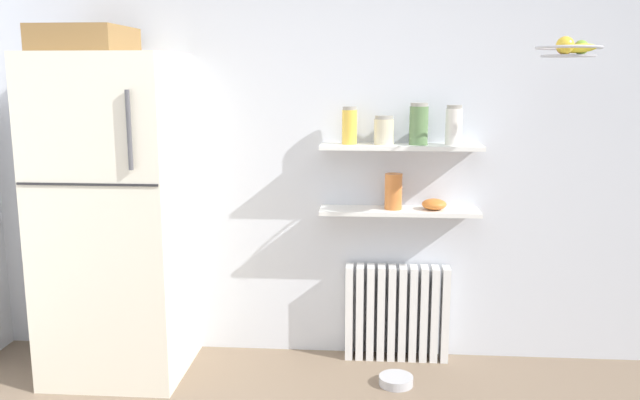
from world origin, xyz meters
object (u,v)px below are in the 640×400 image
Objects in this scene: radiator at (397,313)px; shelf_bowl at (434,204)px; storage_jar_0 at (349,126)px; vase at (393,191)px; hanging_fruit_basket at (569,48)px; storage_jar_1 at (384,130)px; storage_jar_3 at (454,125)px; pet_food_bowl at (396,380)px; storage_jar_2 at (419,124)px; refrigerator at (115,212)px.

radiator is 0.71m from shelf_bowl.
storage_jar_0 is 0.46m from vase.
hanging_fruit_basket is (0.83, -0.41, 0.80)m from vase.
storage_jar_0 reaches higher than storage_jar_1.
radiator is 0.76m from vase.
storage_jar_0 is at bearing 180.00° from storage_jar_3.
vase is (-0.33, 0.00, -0.39)m from storage_jar_3.
storage_jar_0 is 1.24m from hanging_fruit_basket.
pet_food_bowl is at bearing 174.24° from hanging_fruit_basket.
storage_jar_1 is 1.16× the size of shelf_bowl.
shelf_bowl is (0.24, 0.00, -0.07)m from vase.
storage_jar_0 is 1.12× the size of pet_food_bowl.
storage_jar_1 is at bearing 180.00° from storage_jar_2.
shelf_bowl is at bearing 0.00° from storage_jar_0.
storage_jar_2 reaches higher than shelf_bowl.
refrigerator is 8.72× the size of storage_jar_3.
storage_jar_3 is 1.48m from pet_food_bowl.
radiator is 1.18m from storage_jar_0.
radiator is 2.98× the size of vase.
storage_jar_3 is at bearing -5.76° from radiator.
storage_jar_2 is 0.90m from hanging_fruit_basket.
storage_jar_0 is at bearing 180.00° from shelf_bowl.
pet_food_bowl is (-0.11, -0.33, -1.42)m from storage_jar_2.
storage_jar_2 is 1.67× the size of shelf_bowl.
storage_jar_0 is at bearing 10.16° from refrigerator.
hanging_fruit_basket reaches higher than vase.
vase is at bearing 180.00° from storage_jar_3.
storage_jar_2 is 1.14× the size of vase.
storage_jar_1 is 0.69× the size of storage_jar_2.
hanging_fruit_basket is (0.50, -0.41, 0.41)m from storage_jar_3.
storage_jar_0 is 1.48m from pet_food_bowl.
radiator is 1.16m from storage_jar_2.
storage_jar_3 is at bearing -0.00° from shelf_bowl.
storage_jar_2 is at bearing 0.00° from vase.
refrigerator reaches higher than radiator.
refrigerator reaches higher than vase.
refrigerator is at bearing -172.58° from shelf_bowl.
refrigerator reaches higher than shelf_bowl.
refrigerator is at bearing -172.94° from storage_jar_3.
refrigerator is 11.94× the size of storage_jar_1.
refrigerator reaches higher than storage_jar_0.
storage_jar_0 is 1.52× the size of shelf_bowl.
pet_food_bowl is (-0.31, -0.33, -1.41)m from storage_jar_3.
vase is 0.25m from shelf_bowl.
pet_food_bowl is (-0.21, -0.33, -0.95)m from shelf_bowl.
radiator is at bearing 16.84° from storage_jar_1.
storage_jar_1 reaches higher than shelf_bowl.
storage_jar_3 is 1.08× the size of vase.
storage_jar_2 is at bearing 71.28° from pet_food_bowl.
storage_jar_1 is 0.52× the size of hanging_fruit_basket.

